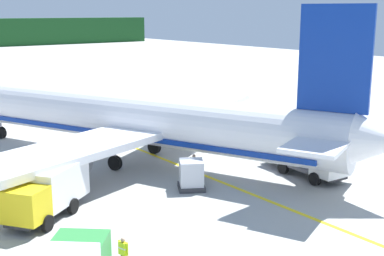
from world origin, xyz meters
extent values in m
cylinder|color=white|center=(18.44, 18.09, 3.50)|extent=(17.71, 34.57, 3.80)
cone|color=white|center=(26.18, 0.08, 3.90)|extent=(4.23, 4.22, 3.23)
cube|color=white|center=(10.83, 12.64, 2.83)|extent=(16.70, 9.33, 0.50)
cylinder|color=slate|center=(12.64, 15.38, 1.63)|extent=(3.29, 3.81, 2.20)
cube|color=white|center=(27.63, 19.86, 2.83)|extent=(16.30, 12.01, 0.50)
cylinder|color=slate|center=(24.40, 20.43, 1.63)|extent=(3.29, 3.81, 2.20)
cube|color=navy|center=(24.96, 2.93, 8.65)|extent=(2.07, 4.18, 6.50)
cube|color=white|center=(24.96, 2.93, 3.90)|extent=(10.82, 7.05, 0.24)
cube|color=navy|center=(18.44, 18.09, 2.46)|extent=(16.11, 31.19, 0.36)
cylinder|color=black|center=(13.04, 30.66, 0.55)|extent=(0.76, 1.15, 1.10)
cylinder|color=gray|center=(13.04, 30.66, 1.35)|extent=(0.20, 0.20, 0.50)
cylinder|color=black|center=(16.65, 15.68, 0.55)|extent=(0.76, 1.15, 1.10)
cylinder|color=gray|center=(16.65, 15.68, 1.35)|extent=(0.20, 0.20, 0.50)
cylinder|color=black|center=(21.42, 17.74, 0.55)|extent=(0.76, 1.15, 1.10)
cylinder|color=gray|center=(21.42, 17.74, 1.35)|extent=(0.20, 0.20, 0.50)
cube|color=white|center=(26.75, 4.16, 1.50)|extent=(2.32, 1.95, 1.80)
cube|color=#192333|center=(26.69, 3.31, 1.86)|extent=(1.85, 0.21, 0.94)
cube|color=#4C4C51|center=(26.98, 7.52, 0.72)|extent=(2.54, 5.09, 0.24)
cube|color=#2D2D33|center=(27.01, 7.92, 1.70)|extent=(1.26, 5.14, 2.15)
cube|color=#262628|center=(26.92, 6.63, 0.52)|extent=(2.01, 6.83, 0.16)
cylinder|color=black|center=(27.86, 4.38, 0.45)|extent=(0.34, 0.92, 0.90)
cylinder|color=black|center=(25.67, 4.54, 0.45)|extent=(0.34, 0.92, 0.90)
cylinder|color=black|center=(28.08, 7.45, 0.45)|extent=(0.34, 0.92, 0.90)
cylinder|color=black|center=(25.89, 7.60, 0.45)|extent=(0.34, 0.92, 0.90)
cube|color=#192333|center=(7.86, 2.22, 1.86)|extent=(1.44, 1.28, 0.94)
cube|color=yellow|center=(7.59, 8.95, 1.50)|extent=(2.74, 2.84, 1.80)
cube|color=#192333|center=(6.90, 8.46, 1.86)|extent=(1.13, 1.56, 0.94)
cube|color=white|center=(9.99, 10.64, 1.71)|extent=(4.59, 4.14, 2.22)
cube|color=#262628|center=(9.25, 10.12, 0.52)|extent=(5.68, 4.64, 0.16)
cylinder|color=black|center=(8.47, 8.22, 0.45)|extent=(0.90, 0.75, 0.90)
cylinder|color=black|center=(7.20, 10.02, 0.45)|extent=(0.90, 0.75, 0.90)
cylinder|color=black|center=(10.62, 9.74, 0.45)|extent=(0.90, 0.75, 0.90)
cylinder|color=black|center=(9.35, 11.54, 0.45)|extent=(0.90, 0.75, 0.90)
cube|color=#333338|center=(8.97, 15.78, 0.15)|extent=(2.38, 2.38, 0.30)
cube|color=silver|center=(8.97, 15.78, 1.05)|extent=(2.12, 2.12, 1.50)
cube|color=silver|center=(9.48, 16.02, 1.65)|extent=(1.26, 1.74, 0.58)
cube|color=#333338|center=(18.61, 8.96, 0.15)|extent=(2.34, 2.34, 0.30)
cube|color=silver|center=(18.61, 8.96, 1.12)|extent=(2.07, 2.07, 1.64)
cube|color=silver|center=(18.88, 9.41, 1.79)|extent=(1.63, 1.31, 0.56)
cube|color=#CCE519|center=(9.54, 1.99, 1.10)|extent=(0.30, 0.48, 0.60)
cube|color=silver|center=(9.54, 1.99, 1.13)|extent=(0.32, 0.49, 0.06)
sphere|color=tan|center=(9.54, 1.99, 1.51)|extent=(0.22, 0.22, 0.22)
cylinder|color=#CCE519|center=(9.59, 1.73, 1.13)|extent=(0.09, 0.09, 0.57)
cylinder|color=#CCE519|center=(9.48, 2.26, 1.13)|extent=(0.09, 0.09, 0.57)
cylinder|color=#191E33|center=(20.06, 10.71, 0.43)|extent=(0.14, 0.14, 0.87)
cylinder|color=#191E33|center=(20.15, 10.55, 0.43)|extent=(0.14, 0.14, 0.87)
cube|color=#CCE519|center=(20.11, 10.63, 1.19)|extent=(0.40, 0.49, 0.65)
cube|color=silver|center=(20.11, 10.63, 1.23)|extent=(0.41, 0.51, 0.06)
sphere|color=tan|center=(20.11, 10.63, 1.64)|extent=(0.23, 0.23, 0.23)
cylinder|color=#CCE519|center=(19.98, 10.87, 1.23)|extent=(0.09, 0.09, 0.62)
cylinder|color=#CCE519|center=(20.23, 10.39, 1.23)|extent=(0.09, 0.09, 0.62)
cube|color=yellow|center=(21.11, 13.09, 0.01)|extent=(0.30, 60.00, 0.01)
camera|label=1|loc=(-0.90, -16.90, 11.46)|focal=48.44mm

